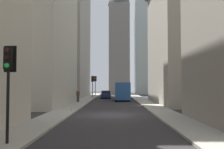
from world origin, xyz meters
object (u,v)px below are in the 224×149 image
at_px(sedan_navy, 106,95).
at_px(delivery_truck, 122,91).
at_px(pedestrian, 78,95).
at_px(traffic_light_midblock, 93,82).
at_px(traffic_light_foreground, 8,71).
at_px(traffic_light_far_junction, 95,81).
at_px(discarded_bottle, 71,110).

bearing_deg(sedan_navy, delivery_truck, -156.10).
bearing_deg(delivery_truck, pedestrian, 128.18).
xyz_separation_m(sedan_navy, traffic_light_midblock, (0.61, 2.55, 2.43)).
xyz_separation_m(delivery_truck, traffic_light_foreground, (-28.24, 5.62, 1.63)).
distance_m(sedan_navy, traffic_light_far_junction, 7.29).
distance_m(sedan_navy, pedestrian, 11.79).
height_order(delivery_truck, traffic_light_midblock, traffic_light_midblock).
distance_m(traffic_light_midblock, discarded_bottle, 23.58).
bearing_deg(pedestrian, discarded_bottle, -174.24).
height_order(pedestrian, discarded_bottle, pedestrian).
bearing_deg(traffic_light_far_junction, delivery_truck, -157.34).
distance_m(traffic_light_far_junction, discarded_bottle, 29.30).
bearing_deg(traffic_light_foreground, delivery_truck, -11.25).
height_order(traffic_light_far_junction, discarded_bottle, traffic_light_far_junction).
height_order(traffic_light_foreground, traffic_light_far_junction, traffic_light_far_junction).
xyz_separation_m(delivery_truck, discarded_bottle, (-16.48, 5.11, -1.21)).
relative_size(traffic_light_foreground, traffic_light_midblock, 1.00).
height_order(traffic_light_midblock, traffic_light_far_junction, traffic_light_far_junction).
bearing_deg(traffic_light_far_junction, discarded_bottle, -179.65).
height_order(traffic_light_midblock, pedestrian, traffic_light_midblock).
bearing_deg(delivery_truck, traffic_light_far_junction, 22.66).
relative_size(sedan_navy, traffic_light_far_junction, 1.03).
bearing_deg(sedan_navy, discarded_bottle, 174.21).
xyz_separation_m(traffic_light_midblock, pedestrian, (-11.86, 0.92, -2.02)).
height_order(sedan_navy, traffic_light_midblock, traffic_light_midblock).
relative_size(traffic_light_far_junction, pedestrian, 2.42).
xyz_separation_m(traffic_light_far_junction, discarded_bottle, (-29.15, -0.18, -2.96)).
height_order(delivery_truck, pedestrian, delivery_truck).
distance_m(traffic_light_foreground, pedestrian, 23.40).
relative_size(delivery_truck, sedan_navy, 1.50).
height_order(sedan_navy, traffic_light_foreground, traffic_light_foreground).
bearing_deg(traffic_light_foreground, discarded_bottle, -2.46).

